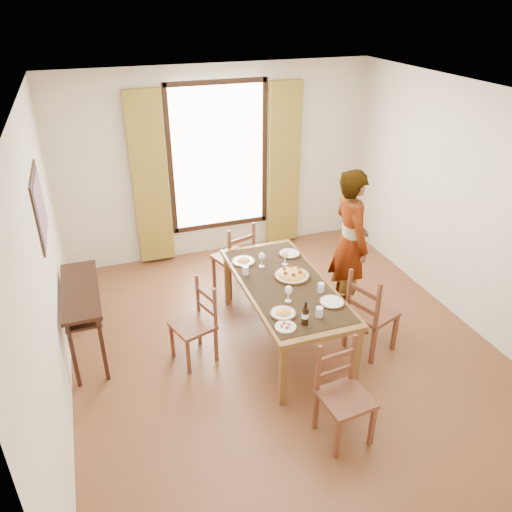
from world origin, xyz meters
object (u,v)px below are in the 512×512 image
object	(u,v)px
console_table	(81,298)
man	(350,243)
dining_table	(285,288)
pasta_platter	(292,273)

from	to	relation	value
console_table	man	xyz separation A→B (m)	(3.06, -0.16, 0.22)
dining_table	man	xyz separation A→B (m)	(0.97, 0.37, 0.21)
console_table	man	size ratio (longest dim) A/B	0.67
pasta_platter	dining_table	bearing A→B (deg)	-140.46
man	pasta_platter	world-z (taller)	man
console_table	pasta_platter	world-z (taller)	pasta_platter
console_table	dining_table	xyz separation A→B (m)	(2.09, -0.53, 0.01)
console_table	pasta_platter	distance (m)	2.25
dining_table	man	bearing A→B (deg)	20.93
console_table	dining_table	bearing A→B (deg)	-14.32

